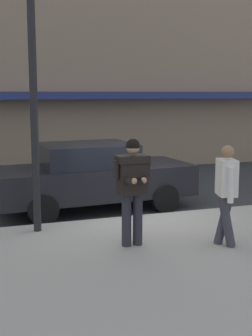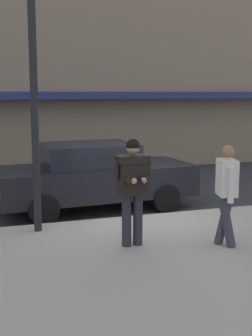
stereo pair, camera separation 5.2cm
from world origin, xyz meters
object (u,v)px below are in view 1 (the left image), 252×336
man_texting_on_phone (132,181)px  street_lamp_post (33,66)px  pedestrian_in_light_coat (226,189)px  parked_sedan_mid (92,176)px

man_texting_on_phone → street_lamp_post: 2.71m
street_lamp_post → pedestrian_in_light_coat: bearing=-32.9°
pedestrian_in_light_coat → man_texting_on_phone: bearing=161.8°
parked_sedan_mid → pedestrian_in_light_coat: bearing=-69.9°
man_texting_on_phone → pedestrian_in_light_coat: bearing=-18.2°
pedestrian_in_light_coat → street_lamp_post: street_lamp_post is taller
street_lamp_post → parked_sedan_mid: bearing=49.5°
parked_sedan_mid → pedestrian_in_light_coat: (1.33, -3.65, 0.32)m
man_texting_on_phone → pedestrian_in_light_coat: 1.56m
parked_sedan_mid → man_texting_on_phone: size_ratio=2.55×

